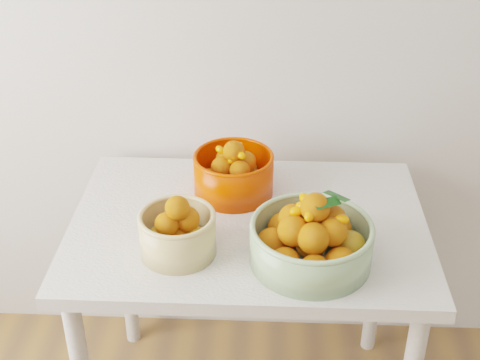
# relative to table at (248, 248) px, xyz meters

# --- Properties ---
(table) EXTENTS (1.00, 0.70, 0.75)m
(table) POSITION_rel_table_xyz_m (0.00, 0.00, 0.00)
(table) COLOR silver
(table) RESTS_ON ground
(bowl_cream) EXTENTS (0.26, 0.26, 0.17)m
(bowl_cream) POSITION_rel_table_xyz_m (-0.18, -0.15, 0.16)
(bowl_cream) COLOR #D3B576
(bowl_cream) RESTS_ON table
(bowl_green) EXTENTS (0.35, 0.35, 0.20)m
(bowl_green) POSITION_rel_table_xyz_m (0.16, -0.17, 0.17)
(bowl_green) COLOR #91B380
(bowl_green) RESTS_ON table
(bowl_orange) EXTENTS (0.31, 0.31, 0.17)m
(bowl_orange) POSITION_rel_table_xyz_m (-0.05, 0.15, 0.16)
(bowl_orange) COLOR #EE2C00
(bowl_orange) RESTS_ON table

